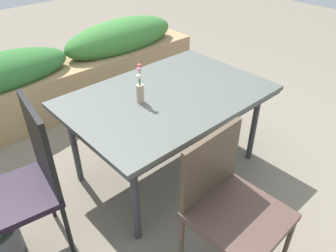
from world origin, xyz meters
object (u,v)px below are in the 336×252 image
(dining_table, at_px, (168,100))
(chair_near_left, at_px, (229,201))
(chair_end_left, at_px, (27,179))
(flower_vase, at_px, (140,88))
(planter_box, at_px, (70,73))

(dining_table, xyz_separation_m, chair_near_left, (-0.34, -0.86, -0.14))
(chair_near_left, bearing_deg, chair_end_left, -49.99)
(dining_table, height_order, flower_vase, flower_vase)
(flower_vase, xyz_separation_m, planter_box, (0.17, 1.45, -0.44))
(dining_table, height_order, chair_end_left, chair_end_left)
(chair_near_left, relative_size, planter_box, 0.29)
(chair_end_left, distance_m, planter_box, 1.84)
(chair_end_left, bearing_deg, planter_box, -26.73)
(flower_vase, bearing_deg, dining_table, -11.18)
(flower_vase, bearing_deg, planter_box, 83.40)
(chair_end_left, relative_size, planter_box, 0.33)
(dining_table, distance_m, chair_near_left, 0.94)
(chair_end_left, xyz_separation_m, planter_box, (1.05, 1.50, -0.19))
(chair_end_left, xyz_separation_m, flower_vase, (0.88, 0.06, 0.25))
(chair_near_left, height_order, planter_box, chair_near_left)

